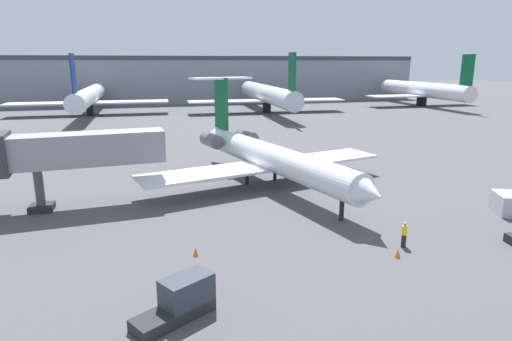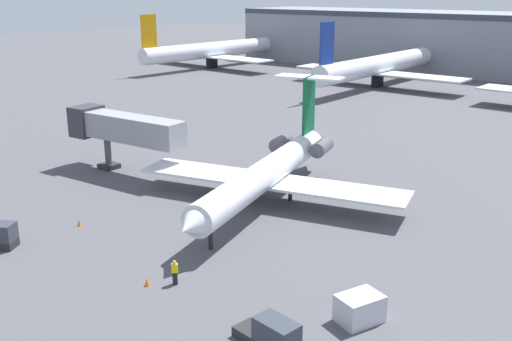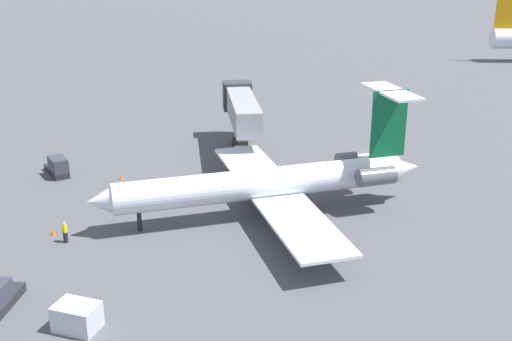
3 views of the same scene
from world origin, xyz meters
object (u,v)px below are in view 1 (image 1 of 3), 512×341
traffic_cone_mid (398,253)px  jet_bridge (62,152)px  cargo_container_uld (508,204)px  parked_airliner_east_mid (423,90)px  baggage_tug_lead (181,300)px  regional_jet (266,155)px  parked_airliner_west_mid (89,97)px  ground_crew_marshaller (404,234)px  parked_airliner_centre (267,94)px  traffic_cone_near (196,252)px

traffic_cone_mid → jet_bridge: bearing=144.3°
cargo_container_uld → parked_airliner_east_mid: bearing=58.9°
baggage_tug_lead → parked_airliner_east_mid: parked_airliner_east_mid is taller
regional_jet → traffic_cone_mid: size_ratio=51.18×
regional_jet → traffic_cone_mid: bearing=-79.2°
jet_bridge → parked_airliner_west_mid: (-4.81, 66.38, -0.58)m
regional_jet → jet_bridge: 17.95m
baggage_tug_lead → traffic_cone_mid: bearing=12.5°
parked_airliner_west_mid → parked_airliner_east_mid: 84.43m
ground_crew_marshaller → parked_airliner_centre: 76.16m
ground_crew_marshaller → traffic_cone_near: 13.41m
baggage_tug_lead → parked_airliner_east_mid: size_ratio=0.11×
baggage_tug_lead → parked_airliner_west_mid: 85.47m
traffic_cone_mid → baggage_tug_lead: bearing=-167.5°
regional_jet → parked_airliner_west_mid: (-22.51, 63.96, 1.14)m
ground_crew_marshaller → cargo_container_uld: size_ratio=0.56×
jet_bridge → traffic_cone_near: 15.50m
traffic_cone_near → parked_airliner_west_mid: size_ratio=0.01×
jet_bridge → traffic_cone_near: (9.07, -11.77, -4.45)m
baggage_tug_lead → parked_airliner_centre: 83.93m
ground_crew_marshaller → baggage_tug_lead: (-14.68, -4.27, -0.02)m
regional_jet → traffic_cone_mid: regional_jet is taller
traffic_cone_mid → parked_airliner_east_mid: (58.56, 80.60, 3.97)m
jet_bridge → parked_airliner_east_mid: size_ratio=0.39×
cargo_container_uld → parked_airliner_west_mid: parked_airliner_west_mid is taller
traffic_cone_near → traffic_cone_mid: same height
cargo_container_uld → parked_airliner_centre: (0.96, 71.54, 3.44)m
traffic_cone_mid → parked_airliner_east_mid: size_ratio=0.02×
ground_crew_marshaller → traffic_cone_near: bearing=171.1°
ground_crew_marshaller → traffic_cone_mid: (-1.25, -1.31, -0.58)m
ground_crew_marshaller → traffic_cone_mid: 1.90m
ground_crew_marshaller → parked_airliner_east_mid: bearing=54.1°
cargo_container_uld → parked_airliner_east_mid: parked_airliner_east_mid is taller
ground_crew_marshaller → parked_airliner_east_mid: parked_airliner_east_mid is taller
baggage_tug_lead → cargo_container_uld: baggage_tug_lead is taller
traffic_cone_mid → ground_crew_marshaller: bearing=46.2°
jet_bridge → parked_airliner_centre: bearing=60.3°
traffic_cone_mid → parked_airliner_west_mid: size_ratio=0.01×
parked_airliner_centre → jet_bridge: bearing=-119.7°
regional_jet → jet_bridge: bearing=-172.2°
parked_airliner_west_mid → parked_airliner_centre: 39.99m
ground_crew_marshaller → traffic_cone_near: (-13.24, 2.07, -0.58)m
regional_jet → parked_airliner_centre: (17.14, 58.78, 1.26)m
jet_bridge → baggage_tug_lead: size_ratio=3.44×
traffic_cone_mid → cargo_container_uld: bearing=20.6°
cargo_container_uld → traffic_cone_near: (-24.82, -1.44, -0.55)m
traffic_cone_mid → parked_airliner_west_mid: bearing=107.6°
traffic_cone_near → parked_airliner_east_mid: (70.55, 77.22, 3.97)m
regional_jet → baggage_tug_lead: (-10.08, -20.54, -2.17)m
parked_airliner_west_mid → traffic_cone_near: bearing=-79.9°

